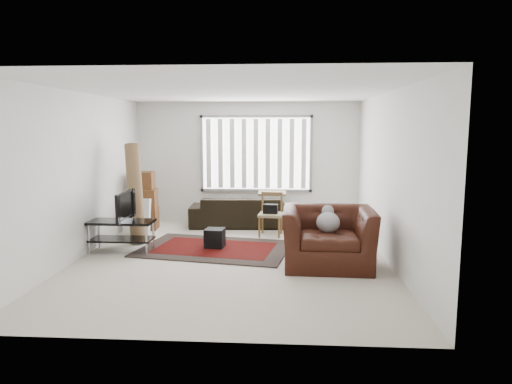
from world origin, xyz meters
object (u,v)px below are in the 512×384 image
at_px(sofa, 242,207).
at_px(moving_boxes, 145,203).
at_px(tv_stand, 122,229).
at_px(side_chair, 271,212).
at_px(armchair, 328,233).

bearing_deg(sofa, moving_boxes, 8.59).
distance_m(tv_stand, side_chair, 2.87).
xyz_separation_m(tv_stand, sofa, (1.88, 2.20, 0.04)).
relative_size(tv_stand, moving_boxes, 0.90).
bearing_deg(armchair, tv_stand, 172.52).
bearing_deg(side_chair, armchair, -57.52).
bearing_deg(side_chair, tv_stand, -145.56).
relative_size(side_chair, armchair, 0.60).
distance_m(moving_boxes, armchair, 4.31).
xyz_separation_m(moving_boxes, sofa, (2.01, 0.42, -0.14)).
bearing_deg(armchair, side_chair, 118.08).
bearing_deg(side_chair, moving_boxes, 177.07).
xyz_separation_m(tv_stand, armchair, (3.47, -0.57, 0.12)).
distance_m(sofa, armchair, 3.20).
bearing_deg(sofa, armchair, 116.68).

